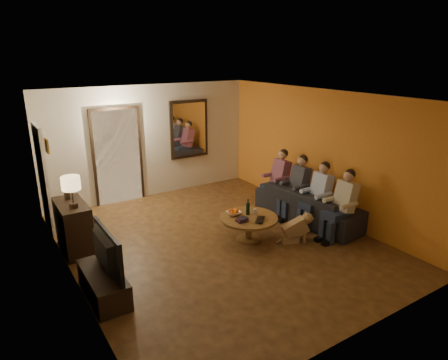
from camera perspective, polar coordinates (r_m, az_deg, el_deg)
floor at (r=7.33m, az=-0.72°, el=-8.84°), size 5.00×6.00×0.01m
ceiling at (r=6.58m, az=-0.81°, el=11.81°), size 5.00×6.00×0.01m
back_wall at (r=9.44m, az=-10.49°, el=5.40°), size 5.00×0.02×2.60m
front_wall at (r=4.74m, az=19.02°, el=-8.10°), size 5.00×0.02×2.60m
left_wall at (r=5.98m, az=-21.56°, el=-2.93°), size 0.02×6.00×2.60m
right_wall at (r=8.39m, az=13.92°, el=3.60°), size 0.02×6.00×2.60m
orange_accent at (r=8.38m, az=13.87°, el=3.59°), size 0.01×6.00×2.60m
kitchen_doorway at (r=9.22m, az=-14.94°, el=3.18°), size 1.00×0.06×2.10m
door_trim at (r=9.21m, az=-14.92°, el=3.17°), size 1.12×0.04×2.22m
fridge_glimpse at (r=9.33m, az=-13.43°, el=2.53°), size 0.45×0.03×1.70m
mirror_frame at (r=9.78m, az=-5.01°, el=7.25°), size 1.00×0.05×1.40m
mirror_glass at (r=9.75m, az=-4.93°, el=7.23°), size 0.86×0.02×1.26m
white_door at (r=8.24m, az=-24.40°, el=0.21°), size 0.06×0.85×2.04m
framed_art at (r=7.07m, az=-24.03°, el=4.54°), size 0.03×0.28×0.24m
art_canvas at (r=7.08m, az=-23.91°, el=4.55°), size 0.01×0.22×0.18m
dresser at (r=7.35m, az=-20.68°, el=-6.28°), size 0.45×0.97×0.86m
table_lamp at (r=6.90m, az=-20.91°, el=-1.60°), size 0.30×0.30×0.54m
flower_vase at (r=7.33m, az=-21.62°, el=-0.99°), size 0.14×0.14×0.44m
tv_stand at (r=6.02m, az=-16.82°, el=-14.07°), size 0.45×1.13×0.38m
tv at (r=5.77m, az=-17.27°, el=-9.82°), size 1.09×0.14×0.63m
sofa at (r=8.30m, az=12.21°, el=-3.42°), size 2.39×1.15×0.67m
person_a at (r=7.57m, az=16.56°, el=-3.74°), size 0.60×0.40×1.20m
person_b at (r=7.95m, az=13.33°, el=-2.44°), size 0.60×0.40×1.20m
person_c at (r=8.34m, az=10.40°, el=-1.26°), size 0.60×0.40×1.20m
person_d at (r=8.77m, az=7.75°, el=-0.18°), size 0.60×0.40×1.20m
dog at (r=7.33m, az=10.16°, el=-6.70°), size 0.61×0.41×0.56m
coffee_table at (r=7.34m, az=3.53°, el=-6.89°), size 1.32×1.32×0.45m
bowl at (r=7.30m, az=1.40°, el=-4.78°), size 0.26×0.26×0.06m
oranges at (r=7.28m, az=1.40°, el=-4.28°), size 0.20×0.20×0.08m
wine_bottle at (r=7.29m, az=3.44°, el=-3.81°), size 0.07×0.07×0.31m
wine_glass at (r=7.36m, az=4.47°, el=-4.48°), size 0.06×0.06×0.10m
book_stack at (r=7.04m, az=2.59°, el=-5.66°), size 0.20×0.15×0.07m
laptop at (r=7.09m, az=5.56°, el=-5.74°), size 0.39×0.38×0.03m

